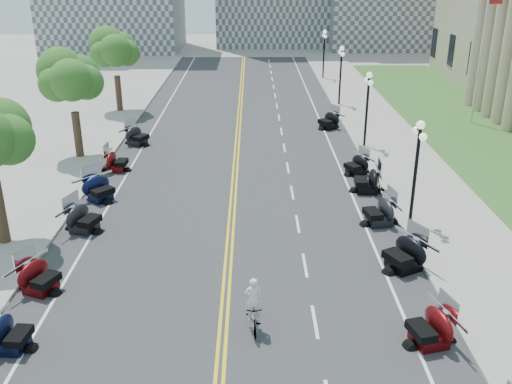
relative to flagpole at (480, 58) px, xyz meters
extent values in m
plane|color=gray|center=(-18.00, -22.00, -5.00)|extent=(160.00, 160.00, 0.00)
cube|color=#333335|center=(-18.00, -12.00, -5.00)|extent=(16.00, 90.00, 0.01)
cube|color=yellow|center=(-18.12, -12.00, -4.99)|extent=(0.12, 90.00, 0.00)
cube|color=yellow|center=(-17.88, -12.00, -4.99)|extent=(0.12, 90.00, 0.00)
cube|color=white|center=(-11.60, -12.00, -4.99)|extent=(0.12, 90.00, 0.00)
cube|color=white|center=(-24.40, -12.00, -4.99)|extent=(0.12, 90.00, 0.00)
cube|color=white|center=(-14.80, -26.00, -4.99)|extent=(0.12, 2.00, 0.00)
cube|color=white|center=(-14.80, -22.00, -4.99)|extent=(0.12, 2.00, 0.00)
cube|color=white|center=(-14.80, -18.00, -4.99)|extent=(0.12, 2.00, 0.00)
cube|color=white|center=(-14.80, -14.00, -4.99)|extent=(0.12, 2.00, 0.00)
cube|color=white|center=(-14.80, -10.00, -4.99)|extent=(0.12, 2.00, 0.00)
cube|color=white|center=(-14.80, -6.00, -4.99)|extent=(0.12, 2.00, 0.00)
cube|color=white|center=(-14.80, -2.00, -4.99)|extent=(0.12, 2.00, 0.00)
cube|color=white|center=(-14.80, 2.00, -4.99)|extent=(0.12, 2.00, 0.00)
cube|color=white|center=(-14.80, 6.00, -4.99)|extent=(0.12, 2.00, 0.00)
cube|color=white|center=(-14.80, 10.00, -4.99)|extent=(0.12, 2.00, 0.00)
cube|color=white|center=(-14.80, 14.00, -4.99)|extent=(0.12, 2.00, 0.00)
cube|color=white|center=(-14.80, 18.00, -4.99)|extent=(0.12, 2.00, 0.00)
cube|color=white|center=(-14.80, 22.00, -4.99)|extent=(0.12, 2.00, 0.00)
cube|color=white|center=(-14.80, 26.00, -4.99)|extent=(0.12, 2.00, 0.00)
cube|color=white|center=(-14.80, 30.00, -4.99)|extent=(0.12, 2.00, 0.00)
cube|color=#9E9991|center=(-7.50, -12.00, -4.92)|extent=(5.00, 90.00, 0.15)
cube|color=#9E9991|center=(-28.50, -12.00, -4.92)|extent=(5.00, 90.00, 0.15)
cube|color=#356023|center=(-0.50, -4.00, -4.95)|extent=(9.00, 60.00, 0.10)
imported|color=#A51414|center=(-16.95, -26.41, -4.46)|extent=(0.63, 1.83, 1.08)
imported|color=silver|center=(-16.95, -26.41, -3.09)|extent=(0.60, 0.40, 1.66)
camera|label=1|loc=(-17.00, -42.76, 6.75)|focal=40.00mm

